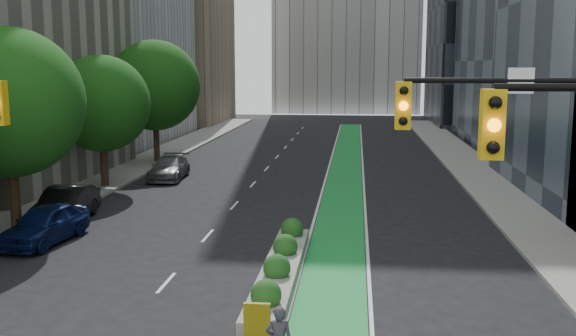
% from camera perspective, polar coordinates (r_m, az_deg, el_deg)
% --- Properties ---
extents(sidewalk_left, '(3.60, 90.00, 0.15)m').
position_cam_1_polar(sidewalk_left, '(42.39, -15.43, -0.82)').
color(sidewalk_left, gray).
rests_on(sidewalk_left, ground).
extents(sidewalk_right, '(3.60, 90.00, 0.15)m').
position_cam_1_polar(sidewalk_right, '(40.29, 17.62, -1.42)').
color(sidewalk_right, gray).
rests_on(sidewalk_right, ground).
extents(bike_lane_paint, '(2.20, 70.00, 0.01)m').
position_cam_1_polar(bike_lane_paint, '(44.40, 5.13, -0.18)').
color(bike_lane_paint, '#1A933B').
rests_on(bike_lane_paint, ground).
extents(building_tan_far, '(14.00, 16.00, 26.00)m').
position_cam_1_polar(building_tan_far, '(83.47, -10.68, 12.96)').
color(building_tan_far, tan).
rests_on(building_tan_far, ground).
extents(building_dark_end, '(14.00, 18.00, 28.00)m').
position_cam_1_polar(building_dark_end, '(83.72, 17.81, 13.37)').
color(building_dark_end, black).
rests_on(building_dark_end, ground).
extents(tree_mid, '(6.40, 6.40, 8.78)m').
position_cam_1_polar(tree_mid, '(29.75, -23.60, 5.34)').
color(tree_mid, black).
rests_on(tree_mid, ground).
extents(tree_midfar, '(5.60, 5.60, 7.76)m').
position_cam_1_polar(tree_midfar, '(38.78, -16.24, 5.51)').
color(tree_midfar, black).
rests_on(tree_midfar, ground).
extents(tree_far, '(6.60, 6.60, 9.00)m').
position_cam_1_polar(tree_far, '(48.14, -11.76, 7.19)').
color(tree_far, black).
rests_on(tree_far, ground).
extents(median_planter, '(1.20, 10.26, 1.10)m').
position_cam_1_polar(median_planter, '(22.07, -0.66, -8.72)').
color(median_planter, gray).
rests_on(median_planter, ground).
extents(parked_car_left_near, '(2.34, 4.77, 1.57)m').
position_cam_1_polar(parked_car_left_near, '(27.80, -20.79, -4.69)').
color(parked_car_left_near, '#0B1744').
rests_on(parked_car_left_near, ground).
extents(parked_car_left_mid, '(2.12, 5.07, 1.63)m').
position_cam_1_polar(parked_car_left_mid, '(31.09, -19.17, -3.13)').
color(parked_car_left_mid, black).
rests_on(parked_car_left_mid, ground).
extents(parked_car_left_far, '(2.29, 5.01, 1.42)m').
position_cam_1_polar(parked_car_left_far, '(41.34, -10.53, 0.01)').
color(parked_car_left_far, '#5A5C5F').
rests_on(parked_car_left_far, ground).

